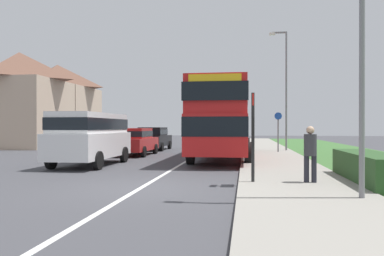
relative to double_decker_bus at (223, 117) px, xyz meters
The scene contains 14 objects.
ground_plane 9.66m from the double_decker_bus, 100.08° to the right, with size 120.00×120.00×0.00m, color #424247.
lane_marking_centre 2.99m from the double_decker_bus, 142.26° to the right, with size 0.14×60.00×0.01m, color silver.
pavement_near_side 4.64m from the double_decker_bus, 52.08° to the right, with size 3.20×68.00×0.12m, color gray.
roadside_hedge 9.35m from the double_decker_bus, 59.60° to the right, with size 1.10×4.29×0.90m, color #2D5128.
double_decker_bus is the anchor object (origin of this frame).
parked_van_white 6.71m from the double_decker_bus, 143.90° to the right, with size 2.11×5.03×2.22m.
parked_car_red 5.57m from the double_decker_bus, 161.24° to the left, with size 1.89×4.29×1.57m.
parked_car_black 8.68m from the double_decker_bus, 127.98° to the left, with size 1.93×4.34×1.61m.
pedestrian_at_stop 9.06m from the double_decker_bus, 71.09° to the right, with size 0.34×0.34×1.67m.
bus_stop_sign 8.71m from the double_decker_bus, 81.05° to the right, with size 0.09×0.52×2.60m.
cycle_route_sign 5.26m from the double_decker_bus, 53.17° to the left, with size 0.44×0.08×2.52m.
street_lamp_near 11.40m from the double_decker_bus, 71.74° to the right, with size 1.14×0.20×7.04m.
street_lamp_mid 7.26m from the double_decker_bus, 57.65° to the left, with size 1.14×0.20×7.82m.
house_terrace_far_side 19.99m from the double_decker_bus, 145.71° to the left, with size 6.44×12.05×7.51m.
Camera 1 is at (2.79, -9.94, 1.66)m, focal length 35.25 mm.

